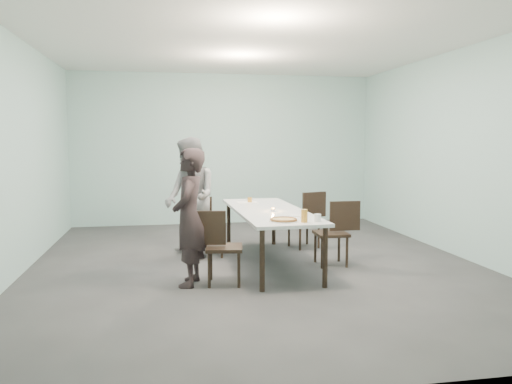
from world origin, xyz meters
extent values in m
plane|color=#333335|center=(0.00, 0.00, 0.00)|extent=(7.00, 7.00, 0.00)
cube|color=#9EC7C4|center=(0.00, 3.50, 1.50)|extent=(6.00, 0.02, 3.00)
cube|color=#9EC7C4|center=(0.00, -3.50, 1.50)|extent=(6.00, 0.02, 3.00)
cube|color=#9EC7C4|center=(-3.00, 0.00, 1.50)|extent=(0.02, 7.00, 3.00)
cube|color=#9EC7C4|center=(3.00, 0.00, 1.50)|extent=(0.02, 7.00, 3.00)
cube|color=white|center=(0.00, 0.00, 3.00)|extent=(6.00, 7.00, 0.02)
cube|color=white|center=(0.19, 0.03, 0.73)|extent=(0.97, 2.62, 0.04)
cylinder|color=black|center=(-0.14, -1.20, 0.35)|extent=(0.06, 0.06, 0.71)
cylinder|color=black|center=(-0.21, 1.24, 0.35)|extent=(0.06, 0.06, 0.71)
cylinder|color=black|center=(0.60, -1.18, 0.35)|extent=(0.06, 0.06, 0.71)
cylinder|color=black|center=(0.53, 1.26, 0.35)|extent=(0.06, 0.06, 0.71)
cube|color=black|center=(-0.52, -0.82, 0.43)|extent=(0.48, 0.48, 0.04)
cube|color=black|center=(-0.71, -0.79, 0.67)|extent=(0.42, 0.10, 0.40)
cylinder|color=black|center=(-0.71, -0.96, 0.21)|extent=(0.04, 0.04, 0.41)
cylinder|color=black|center=(-0.67, -0.63, 0.21)|extent=(0.04, 0.04, 0.41)
cylinder|color=black|center=(-0.38, -1.01, 0.21)|extent=(0.04, 0.04, 0.41)
cylinder|color=black|center=(-0.33, -0.67, 0.21)|extent=(0.04, 0.04, 0.41)
cube|color=black|center=(-0.55, 0.66, 0.43)|extent=(0.48, 0.48, 0.04)
cube|color=black|center=(-0.74, 0.69, 0.67)|extent=(0.42, 0.11, 0.40)
cylinder|color=black|center=(-0.74, 0.52, 0.21)|extent=(0.04, 0.04, 0.41)
cylinder|color=black|center=(-0.69, 0.85, 0.21)|extent=(0.04, 0.04, 0.41)
cylinder|color=black|center=(-0.41, 0.46, 0.21)|extent=(0.04, 0.04, 0.41)
cylinder|color=black|center=(-0.35, 0.80, 0.21)|extent=(0.04, 0.04, 0.41)
cube|color=black|center=(1.00, -0.19, 0.43)|extent=(0.43, 0.43, 0.04)
cube|color=black|center=(1.19, -0.20, 0.67)|extent=(0.42, 0.05, 0.40)
cylinder|color=black|center=(1.18, -0.03, 0.21)|extent=(0.04, 0.04, 0.41)
cylinder|color=black|center=(1.17, -0.37, 0.21)|extent=(0.04, 0.04, 0.41)
cylinder|color=black|center=(0.84, -0.02, 0.21)|extent=(0.04, 0.04, 0.41)
cylinder|color=black|center=(0.83, -0.36, 0.21)|extent=(0.04, 0.04, 0.41)
cube|color=black|center=(0.95, 0.96, 0.43)|extent=(0.52, 0.52, 0.04)
cube|color=black|center=(1.13, 1.01, 0.67)|extent=(0.41, 0.15, 0.40)
cylinder|color=black|center=(1.07, 1.17, 0.21)|extent=(0.04, 0.04, 0.41)
cylinder|color=black|center=(1.16, 0.84, 0.21)|extent=(0.04, 0.04, 0.41)
cylinder|color=black|center=(0.74, 1.07, 0.21)|extent=(0.04, 0.04, 0.41)
cylinder|color=black|center=(0.83, 0.75, 0.21)|extent=(0.04, 0.04, 0.41)
imported|color=black|center=(-0.92, -0.79, 0.80)|extent=(0.50, 0.65, 1.60)
imported|color=gray|center=(-0.85, 0.55, 0.87)|extent=(0.92, 1.02, 1.74)
cylinder|color=white|center=(0.15, -0.97, 0.76)|extent=(0.34, 0.34, 0.01)
cylinder|color=tan|center=(0.15, -0.97, 0.77)|extent=(0.30, 0.30, 0.01)
torus|color=brown|center=(0.15, -0.97, 0.77)|extent=(0.32, 0.32, 0.03)
cylinder|color=white|center=(0.40, -0.59, 0.76)|extent=(0.18, 0.18, 0.01)
cylinder|color=#C6842B|center=(0.37, -1.08, 0.82)|extent=(0.08, 0.08, 0.15)
cylinder|color=silver|center=(0.54, -1.06, 0.80)|extent=(0.08, 0.08, 0.09)
cylinder|color=silver|center=(0.21, -0.16, 0.77)|extent=(0.06, 0.06, 0.03)
cylinder|color=orange|center=(0.21, -0.16, 0.79)|extent=(0.04, 0.04, 0.01)
cylinder|color=#C6842B|center=(0.06, 0.82, 0.79)|extent=(0.07, 0.07, 0.08)
cube|color=silver|center=(0.02, 0.83, 0.75)|extent=(0.31, 0.23, 0.01)
camera|label=1|loc=(-1.19, -6.55, 1.70)|focal=35.00mm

